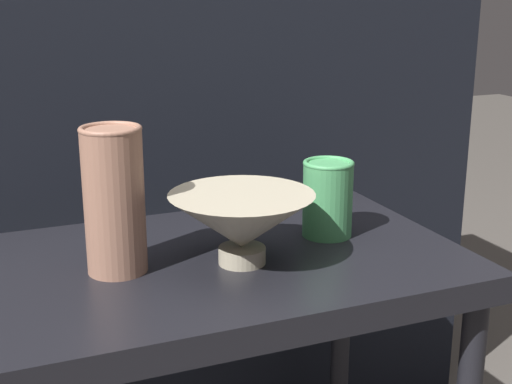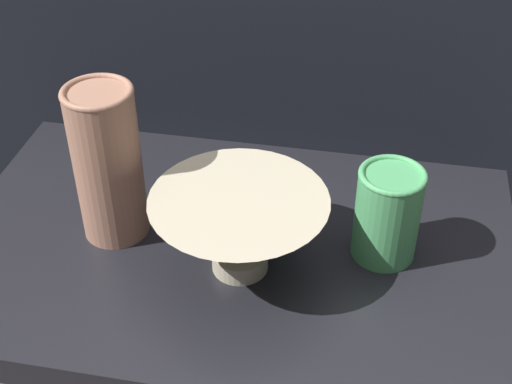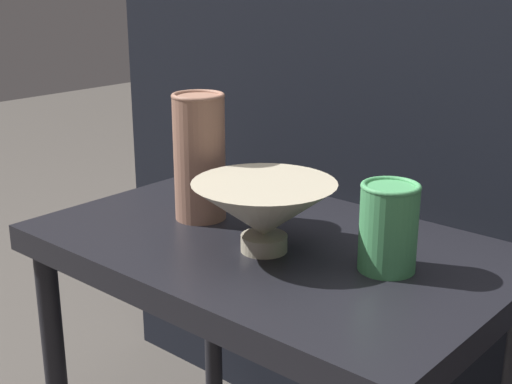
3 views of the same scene
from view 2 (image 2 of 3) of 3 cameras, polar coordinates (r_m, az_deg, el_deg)
table at (r=0.92m, az=-1.89°, el=-7.21°), size 0.69×0.44×0.54m
couch_backdrop at (r=1.37m, az=3.01°, el=7.94°), size 1.33×0.50×0.89m
bowl at (r=0.80m, az=-1.34°, el=-2.87°), size 0.20×0.20×0.10m
vase_textured_left at (r=0.85m, az=-11.85°, el=2.24°), size 0.08×0.08×0.20m
vase_colorful_right at (r=0.84m, az=10.48°, el=-1.64°), size 0.08×0.08×0.12m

